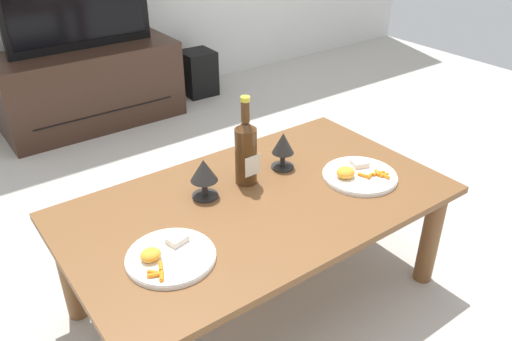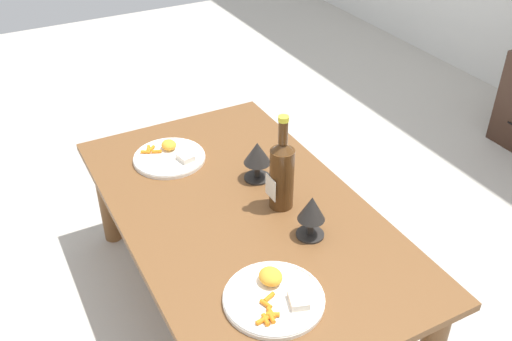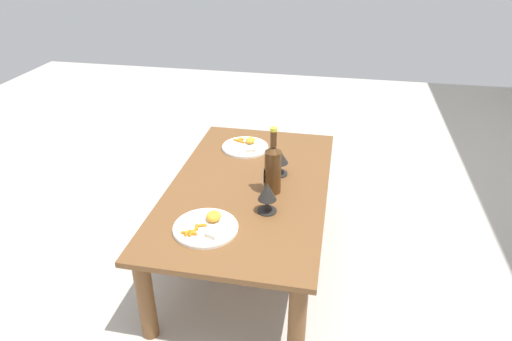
# 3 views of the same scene
# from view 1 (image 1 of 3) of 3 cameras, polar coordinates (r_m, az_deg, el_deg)

# --- Properties ---
(ground_plane) EXTENTS (6.40, 6.40, 0.00)m
(ground_plane) POSITION_cam_1_polar(r_m,az_deg,el_deg) (1.97, 0.20, -13.80)
(ground_plane) COLOR #B7B2A8
(dining_table) EXTENTS (1.28, 0.74, 0.43)m
(dining_table) POSITION_cam_1_polar(r_m,az_deg,el_deg) (1.74, 0.23, -5.12)
(dining_table) COLOR brown
(dining_table) RESTS_ON ground_plane
(tv_stand) EXTENTS (1.08, 0.46, 0.48)m
(tv_stand) POSITION_cam_1_polar(r_m,az_deg,el_deg) (3.35, -18.13, 8.97)
(tv_stand) COLOR #382319
(tv_stand) RESTS_ON ground_plane
(floor_speaker) EXTENTS (0.23, 0.23, 0.31)m
(floor_speaker) POSITION_cam_1_polar(r_m,az_deg,el_deg) (3.71, -6.51, 10.86)
(floor_speaker) COLOR black
(floor_speaker) RESTS_ON ground_plane
(wine_bottle) EXTENTS (0.08, 0.08, 0.32)m
(wine_bottle) POSITION_cam_1_polar(r_m,az_deg,el_deg) (1.74, -1.15, 2.35)
(wine_bottle) COLOR #4C2D14
(wine_bottle) RESTS_ON dining_table
(goblet_left) EXTENTS (0.09, 0.09, 0.14)m
(goblet_left) POSITION_cam_1_polar(r_m,az_deg,el_deg) (1.68, -5.89, -0.22)
(goblet_left) COLOR black
(goblet_left) RESTS_ON dining_table
(goblet_right) EXTENTS (0.08, 0.08, 0.14)m
(goblet_right) POSITION_cam_1_polar(r_m,az_deg,el_deg) (1.85, 3.06, 2.84)
(goblet_right) COLOR black
(goblet_right) RESTS_ON dining_table
(dinner_plate_left) EXTENTS (0.26, 0.26, 0.04)m
(dinner_plate_left) POSITION_cam_1_polar(r_m,az_deg,el_deg) (1.47, -9.70, -9.47)
(dinner_plate_left) COLOR white
(dinner_plate_left) RESTS_ON dining_table
(dinner_plate_right) EXTENTS (0.27, 0.27, 0.05)m
(dinner_plate_right) POSITION_cam_1_polar(r_m,az_deg,el_deg) (1.85, 11.49, -0.48)
(dinner_plate_right) COLOR white
(dinner_plate_right) RESTS_ON dining_table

